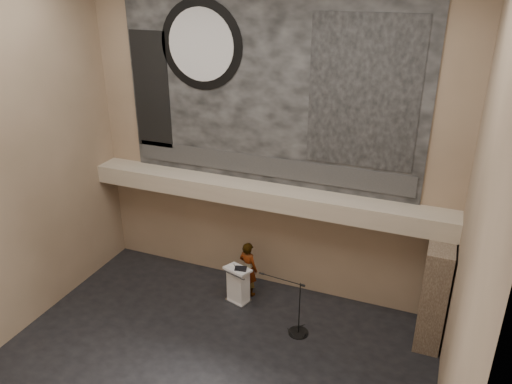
% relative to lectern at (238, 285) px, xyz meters
% --- Properties ---
extents(floor, '(10.00, 10.00, 0.00)m').
position_rel_lectern_xyz_m(floor, '(0.33, -2.72, -0.55)').
color(floor, black).
rests_on(floor, ground).
extents(wall_back, '(10.00, 0.02, 8.50)m').
position_rel_lectern_xyz_m(wall_back, '(0.33, 1.28, 3.70)').
color(wall_back, '#7E6850').
rests_on(wall_back, floor).
extents(wall_front, '(10.00, 0.02, 8.50)m').
position_rel_lectern_xyz_m(wall_front, '(0.33, -6.72, 3.70)').
color(wall_front, '#7E6850').
rests_on(wall_front, floor).
extents(wall_left, '(0.02, 8.00, 8.50)m').
position_rel_lectern_xyz_m(wall_left, '(-4.67, -2.72, 3.70)').
color(wall_left, '#7E6850').
rests_on(wall_left, floor).
extents(wall_right, '(0.02, 8.00, 8.50)m').
position_rel_lectern_xyz_m(wall_right, '(5.33, -2.72, 3.70)').
color(wall_right, '#7E6850').
rests_on(wall_right, floor).
extents(soffit, '(10.00, 0.80, 0.50)m').
position_rel_lectern_xyz_m(soffit, '(0.33, 0.88, 2.40)').
color(soffit, tan).
rests_on(soffit, wall_back).
extents(sprinkler_left, '(0.04, 0.04, 0.06)m').
position_rel_lectern_xyz_m(sprinkler_left, '(-1.27, 0.83, 2.12)').
color(sprinkler_left, '#B2893D').
rests_on(sprinkler_left, soffit).
extents(sprinkler_right, '(0.04, 0.04, 0.06)m').
position_rel_lectern_xyz_m(sprinkler_right, '(2.23, 0.83, 2.12)').
color(sprinkler_right, '#B2893D').
rests_on(sprinkler_right, soffit).
extents(banner, '(8.00, 0.05, 5.00)m').
position_rel_lectern_xyz_m(banner, '(0.33, 1.25, 5.15)').
color(banner, black).
rests_on(banner, wall_back).
extents(banner_text_strip, '(7.76, 0.02, 0.55)m').
position_rel_lectern_xyz_m(banner_text_strip, '(0.33, 1.21, 3.10)').
color(banner_text_strip, '#2B2B2B').
rests_on(banner_text_strip, banner).
extents(banner_clock_rim, '(2.30, 0.02, 2.30)m').
position_rel_lectern_xyz_m(banner_clock_rim, '(-1.47, 1.21, 6.15)').
color(banner_clock_rim, black).
rests_on(banner_clock_rim, banner).
extents(banner_clock_face, '(1.84, 0.02, 1.84)m').
position_rel_lectern_xyz_m(banner_clock_face, '(-1.47, 1.19, 6.15)').
color(banner_clock_face, silver).
rests_on(banner_clock_face, banner).
extents(banner_building_print, '(2.60, 0.02, 3.60)m').
position_rel_lectern_xyz_m(banner_building_print, '(2.73, 1.21, 5.25)').
color(banner_building_print, black).
rests_on(banner_building_print, banner).
extents(banner_brick_print, '(1.10, 0.02, 3.20)m').
position_rel_lectern_xyz_m(banner_brick_print, '(-3.07, 1.21, 4.85)').
color(banner_brick_print, black).
rests_on(banner_brick_print, banner).
extents(stone_pier, '(0.60, 1.40, 2.70)m').
position_rel_lectern_xyz_m(stone_pier, '(4.98, 0.43, 0.80)').
color(stone_pier, '#47382B').
rests_on(stone_pier, floor).
extents(lectern, '(0.79, 0.66, 1.13)m').
position_rel_lectern_xyz_m(lectern, '(0.00, 0.00, 0.00)').
color(lectern, silver).
rests_on(lectern, floor).
extents(binder, '(0.37, 0.33, 0.04)m').
position_rel_lectern_xyz_m(binder, '(0.09, -0.03, 0.56)').
color(binder, black).
rests_on(binder, lectern).
extents(papers, '(0.28, 0.33, 0.00)m').
position_rel_lectern_xyz_m(papers, '(-0.16, -0.02, 0.55)').
color(papers, white).
rests_on(papers, lectern).
extents(speaker_person, '(0.69, 0.55, 1.64)m').
position_rel_lectern_xyz_m(speaker_person, '(0.10, 0.48, 0.27)').
color(speaker_person, white).
rests_on(speaker_person, floor).
extents(mic_stand, '(1.37, 0.52, 1.51)m').
position_rel_lectern_xyz_m(mic_stand, '(1.90, -0.63, -0.33)').
color(mic_stand, black).
rests_on(mic_stand, floor).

